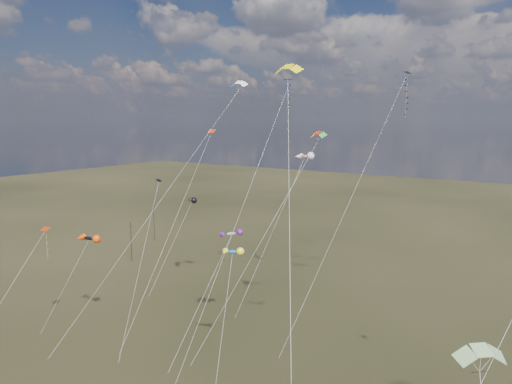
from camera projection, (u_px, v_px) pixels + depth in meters
The scene contains 16 objects.
utility_pole_near at pixel (131, 241), 91.53m from camera, with size 1.40×0.20×8.00m.
utility_pole_far at pixel (154, 223), 107.42m from camera, with size 1.40×0.20×8.00m.
diamond_black_high at pixel (399, 109), 61.28m from camera, with size 8.50×20.82×34.70m.
diamond_navy_tall at pixel (280, 120), 60.14m from camera, with size 1.85×22.43×32.91m.
diamond_black_mid at pixel (148, 231), 60.71m from camera, with size 6.25×13.67×19.94m.
diamond_red_low at pixel (42, 249), 56.72m from camera, with size 1.23×12.92×14.89m.
diamond_orange_center at pixel (190, 184), 62.19m from camera, with size 1.53×17.93×26.86m.
parafoil_yellow at pixel (288, 68), 39.99m from camera, with size 16.41×26.14×33.47m.
parafoil_blue_white at pixel (237, 84), 59.34m from camera, with size 14.35×21.86×33.62m.
parafoil_striped at pixel (482, 351), 25.98m from camera, with size 5.23×9.85×15.86m.
parafoil_tricolor at pixel (317, 135), 53.91m from camera, with size 10.66×13.61×27.16m.
novelty_black_orange at pixel (88, 238), 60.47m from camera, with size 5.96×6.09×13.23m.
novelty_orange_black at pixel (192, 200), 75.46m from camera, with size 4.58×8.60×15.65m.
novelty_white_purple at pixel (231, 234), 58.11m from camera, with size 2.17×12.82×14.31m.
novelty_redwhite_stripe at pixel (304, 157), 73.08m from camera, with size 4.71×16.91×23.12m.
novelty_blue_yellow at pixel (232, 253), 49.61m from camera, with size 6.04×11.32×14.46m.
Camera 1 is at (31.89, -30.35, 28.13)m, focal length 32.00 mm.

